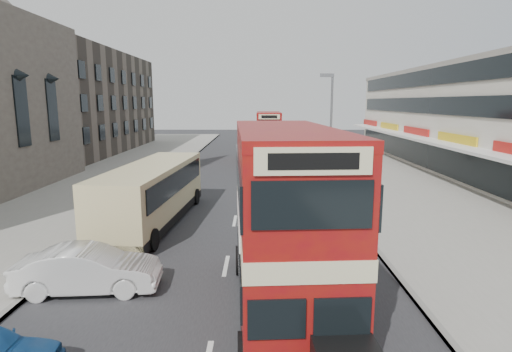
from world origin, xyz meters
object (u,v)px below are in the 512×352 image
(street_lamp, at_px, (330,120))
(car_right_a, at_px, (316,176))
(bus_second, at_px, (269,136))
(bus_main, at_px, (285,220))
(coach, at_px, (153,191))
(pedestrian_far, at_px, (328,150))
(cyclist, at_px, (287,168))
(car_left_front, at_px, (88,270))
(pedestrian_near, at_px, (364,182))
(car_right_b, at_px, (306,171))

(street_lamp, bearing_deg, car_right_a, -138.78)
(bus_second, bearing_deg, bus_main, 89.94)
(bus_main, bearing_deg, street_lamp, -106.76)
(coach, distance_m, pedestrian_far, 25.76)
(coach, bearing_deg, street_lamp, 48.39)
(cyclist, bearing_deg, street_lamp, -39.46)
(car_right_a, distance_m, pedestrian_far, 13.42)
(car_right_a, bearing_deg, car_left_front, -25.08)
(car_left_front, height_order, pedestrian_near, pedestrian_near)
(bus_second, bearing_deg, pedestrian_far, 176.64)
(street_lamp, xyz_separation_m, coach, (-10.64, -10.32, -3.14))
(bus_main, relative_size, car_left_front, 2.11)
(cyclist, bearing_deg, car_left_front, -115.81)
(car_right_b, distance_m, cyclist, 1.60)
(bus_second, bearing_deg, car_right_b, 105.43)
(pedestrian_far, bearing_deg, bus_main, -110.68)
(bus_second, distance_m, coach, 23.77)
(car_right_a, bearing_deg, pedestrian_near, 36.92)
(street_lamp, bearing_deg, bus_main, -103.27)
(street_lamp, bearing_deg, pedestrian_near, -73.57)
(car_right_b, relative_size, cyclist, 1.89)
(car_left_front, height_order, car_right_a, car_left_front)
(coach, xyz_separation_m, car_right_b, (9.20, 12.43, -1.03))
(pedestrian_near, distance_m, pedestrian_far, 17.00)
(pedestrian_far, relative_size, cyclist, 0.86)
(car_right_a, relative_size, pedestrian_far, 2.57)
(car_right_a, bearing_deg, cyclist, -142.71)
(car_right_a, height_order, cyclist, cyclist)
(coach, xyz_separation_m, car_left_front, (-0.17, -7.82, -0.90))
(pedestrian_near, bearing_deg, cyclist, -99.51)
(pedestrian_near, bearing_deg, bus_main, 25.33)
(pedestrian_far, distance_m, cyclist, 11.22)
(bus_second, height_order, coach, bus_second)
(cyclist, bearing_deg, bus_second, 91.74)
(bus_second, height_order, car_left_front, bus_second)
(car_right_b, bearing_deg, bus_main, -6.48)
(car_right_b, distance_m, pedestrian_near, 7.56)
(car_right_a, distance_m, pedestrian_near, 4.67)
(bus_second, xyz_separation_m, pedestrian_far, (6.21, -0.42, -1.43))
(car_left_front, bearing_deg, pedestrian_near, -47.31)
(car_left_front, bearing_deg, cyclist, -25.66)
(coach, distance_m, pedestrian_near, 13.26)
(bus_second, distance_m, car_left_front, 31.43)
(car_left_front, relative_size, car_right_a, 0.89)
(pedestrian_far, bearing_deg, cyclist, -125.51)
(bus_second, xyz_separation_m, car_right_b, (2.77, -10.43, -1.97))
(street_lamp, relative_size, pedestrian_far, 4.10)
(car_left_front, bearing_deg, bus_main, -105.02)
(bus_second, distance_m, cyclist, 10.66)
(bus_second, relative_size, pedestrian_far, 4.49)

